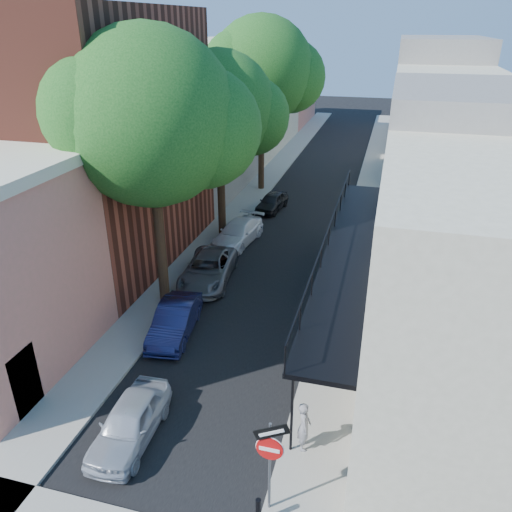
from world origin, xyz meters
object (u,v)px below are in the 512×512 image
Objects in this scene: sign_post at (270,452)px; parked_car_a at (130,422)px; oak_near at (163,121)px; parked_car_d at (238,233)px; oak_far at (269,72)px; bollard at (258,511)px; oak_mid at (227,111)px; parked_car_c at (208,269)px; parked_car_b at (175,320)px; pedestrian at (304,426)px; parked_car_e at (272,202)px.

sign_post is 4.96m from parked_car_a.
oak_near reaches higher than sign_post.
sign_post is at bearing -62.45° from parked_car_d.
oak_far is at bearing 102.38° from parked_car_d.
bollard is 0.07× the size of oak_far.
oak_mid is (-6.42, 17.73, 6.54)m from bollard.
oak_far is at bearing 92.13° from parked_car_a.
oak_mid is at bearing 134.41° from parked_car_d.
sign_post is at bearing -69.16° from parked_car_c.
oak_mid reaches higher than parked_car_d.
parked_car_b is 4.56m from parked_car_c.
pedestrian is at bearing 77.85° from sign_post.
parked_car_c is 11.05m from pedestrian.
oak_near is (-6.53, 9.29, 5.84)m from sign_post.
bollard is 13.07m from parked_car_c.
parked_car_d is (0.03, 4.77, -0.02)m from parked_car_c.
oak_mid is 6.59m from parked_car_d.
oak_far reaches higher than sign_post.
parked_car_a is (-4.40, 1.81, 0.10)m from bollard.
parked_car_d is (-5.57, 16.58, 0.10)m from bollard.
pedestrian is (7.05, -15.04, -6.15)m from oak_mid.
parked_car_b is at bearing 128.99° from sign_post.
parked_car_b is 0.83× the size of parked_car_c.
parked_car_b is (-5.33, 7.25, 0.12)m from bollard.
bollard is at bearing -24.66° from parked_car_a.
oak_far reaches higher than pedestrian.
bollard is 17.49m from parked_car_d.
parked_car_e is at bearing 72.79° from oak_mid.
oak_far is 7.57× the size of pedestrian.
oak_near is at bearing 104.93° from parked_car_b.
parked_car_d is at bearing 108.57° from bollard.
parked_car_a is at bearing -89.26° from parked_car_c.
oak_near is 14.62m from parked_car_e.
pedestrian is (5.96, -4.56, 0.27)m from parked_car_b.
bollard is 0.21× the size of parked_car_b.
pedestrian reaches higher than parked_car_d.
bollard is 8.99m from parked_car_b.
oak_far is 3.08× the size of parked_car_b.
bollard is 19.96m from oak_mid.
parked_car_b is at bearing -83.56° from parked_car_e.
oak_near is at bearing 32.39° from pedestrian.
sign_post is 2.53m from pedestrian.
pedestrian is at bearing -45.27° from oak_near.
bollard is 22.90m from parked_car_e.
pedestrian is (6.24, -9.11, 0.26)m from parked_car_c.
parked_car_a reaches higher than bollard.
oak_far is at bearing 89.96° from oak_near.
pedestrian reaches higher than parked_car_e.
parked_car_d is (0.80, 6.82, -7.25)m from oak_near.
parked_car_a is at bearing 163.69° from sign_post.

